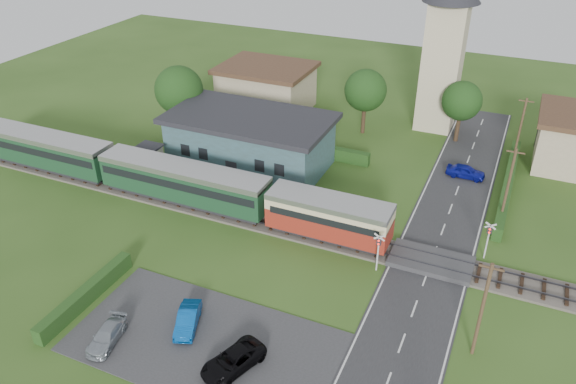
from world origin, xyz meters
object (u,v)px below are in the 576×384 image
at_px(crossing_signal_near, 378,247).
at_px(pedestrian_far, 152,165).
at_px(train, 154,175).
at_px(car_park_dark, 233,361).
at_px(church_tower, 446,38).
at_px(car_park_silver, 107,336).
at_px(car_park_blue, 188,319).
at_px(house_west, 266,87).
at_px(equipment_hut, 149,158).
at_px(station_building, 250,140).
at_px(car_on_road, 466,171).
at_px(pedestrian_near, 307,204).
at_px(crossing_signal_far, 489,235).

relative_size(crossing_signal_near, pedestrian_far, 1.97).
distance_m(train, car_park_dark, 22.30).
bearing_deg(church_tower, crossing_signal_near, -87.18).
relative_size(car_park_silver, pedestrian_far, 2.14).
height_order(crossing_signal_near, car_park_blue, crossing_signal_near).
xyz_separation_m(car_park_dark, pedestrian_far, (-18.63, 17.90, 0.62)).
bearing_deg(car_park_dark, crossing_signal_near, 87.88).
bearing_deg(pedestrian_far, house_west, -27.16).
distance_m(church_tower, car_park_dark, 42.39).
distance_m(equipment_hut, car_park_dark, 26.55).
bearing_deg(equipment_hut, car_park_blue, -48.02).
distance_m(church_tower, pedestrian_far, 33.51).
relative_size(station_building, car_on_road, 4.38).
bearing_deg(car_park_dark, car_park_silver, -150.46).
height_order(car_on_road, pedestrian_near, pedestrian_near).
relative_size(church_tower, car_on_road, 4.82).
bearing_deg(pedestrian_near, car_park_blue, 80.50).
height_order(crossing_signal_far, pedestrian_near, crossing_signal_far).
height_order(house_west, car_park_silver, house_west).
bearing_deg(train, house_west, 89.66).
relative_size(equipment_hut, station_building, 0.16).
relative_size(station_building, house_west, 1.48).
height_order(crossing_signal_near, crossing_signal_far, same).
bearing_deg(crossing_signal_near, crossing_signal_far, 33.69).
distance_m(train, house_west, 23.01).
height_order(equipment_hut, car_park_blue, equipment_hut).
bearing_deg(car_on_road, crossing_signal_near, 169.12).
relative_size(equipment_hut, train, 0.06).
height_order(train, pedestrian_far, train).
bearing_deg(pedestrian_near, station_building, -38.66).
distance_m(equipment_hut, train, 4.32).
xyz_separation_m(car_park_dark, pedestrian_near, (-2.36, 17.57, 0.54)).
height_order(house_west, car_park_dark, house_west).
bearing_deg(station_building, house_west, 109.65).
bearing_deg(house_west, car_on_road, -17.66).
bearing_deg(car_park_silver, church_tower, 63.40).
distance_m(train, pedestrian_far, 3.71).
height_order(train, car_on_road, train).
height_order(house_west, car_on_road, house_west).
height_order(train, crossing_signal_near, train).
xyz_separation_m(car_park_blue, pedestrian_near, (2.04, 15.68, 0.53)).
height_order(equipment_hut, pedestrian_far, equipment_hut).
relative_size(house_west, car_park_silver, 3.04).
xyz_separation_m(equipment_hut, pedestrian_far, (0.56, -0.43, -0.47)).
bearing_deg(car_park_silver, car_park_blue, 29.11).
bearing_deg(car_park_blue, pedestrian_far, 110.72).
relative_size(church_tower, car_park_dark, 4.19).
bearing_deg(car_park_dark, equipment_hut, 156.48).
distance_m(crossing_signal_far, pedestrian_near, 14.81).
bearing_deg(car_park_dark, pedestrian_near, 117.82).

